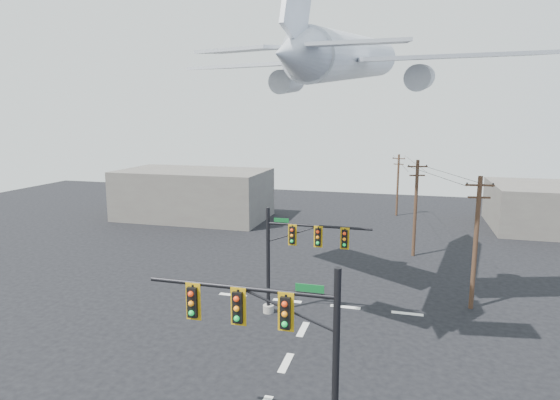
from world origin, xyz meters
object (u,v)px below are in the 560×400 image
(signal_mast_far, at_px, (293,256))
(utility_pole_c, at_px, (398,184))
(signal_mast_near, at_px, (286,350))
(utility_pole_a, at_px, (476,241))
(utility_pole_b, at_px, (416,206))
(airliner, at_px, (351,58))

(signal_mast_far, xyz_separation_m, utility_pole_c, (5.52, 33.32, 0.18))
(signal_mast_near, bearing_deg, utility_pole_a, 62.96)
(signal_mast_far, bearing_deg, utility_pole_c, 80.59)
(utility_pole_b, bearing_deg, airliner, -128.97)
(signal_mast_near, distance_m, airliner, 20.36)
(utility_pole_a, height_order, utility_pole_c, utility_pole_a)
(signal_mast_near, xyz_separation_m, utility_pole_b, (4.76, 27.74, 0.35))
(utility_pole_c, bearing_deg, signal_mast_near, -80.32)
(signal_mast_near, distance_m, utility_pole_a, 18.46)
(utility_pole_a, relative_size, airliner, 0.34)
(utility_pole_c, height_order, airliner, airliner)
(signal_mast_near, height_order, utility_pole_c, utility_pole_c)
(airliner, bearing_deg, utility_pole_c, 1.74)
(utility_pole_b, bearing_deg, utility_pole_c, 79.93)
(utility_pole_a, bearing_deg, utility_pole_c, 93.89)
(utility_pole_a, distance_m, utility_pole_b, 11.87)
(signal_mast_far, bearing_deg, utility_pole_a, 20.99)
(utility_pole_b, xyz_separation_m, utility_pole_c, (-1.97, 17.75, -0.48))
(utility_pole_b, relative_size, utility_pole_c, 1.12)
(airliner, bearing_deg, utility_pole_a, -82.90)
(signal_mast_far, bearing_deg, signal_mast_near, -77.35)
(utility_pole_b, distance_m, utility_pole_c, 17.86)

